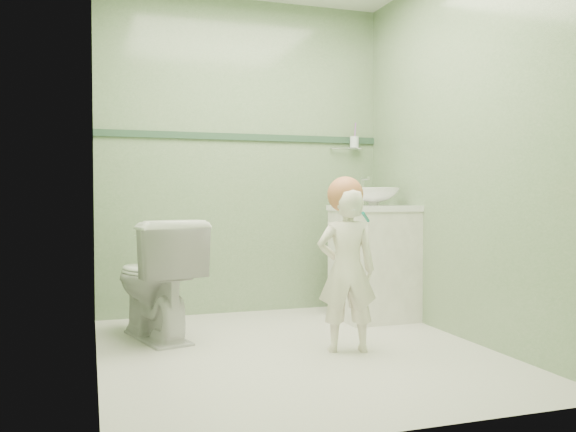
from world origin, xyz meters
name	(u,v)px	position (x,y,z in m)	size (l,w,h in m)	color
ground	(296,351)	(0.00, 0.00, 0.00)	(2.50, 2.50, 0.00)	silver
room_shell	(296,144)	(0.00, 0.00, 1.20)	(2.50, 2.54, 2.40)	gray
trim_stripe	(244,137)	(0.00, 1.24, 1.35)	(2.20, 0.02, 0.05)	#2E4D39
vanity	(374,264)	(0.84, 0.70, 0.40)	(0.52, 0.50, 0.80)	beige
counter	(374,208)	(0.84, 0.70, 0.81)	(0.54, 0.52, 0.04)	white
basin	(374,197)	(0.84, 0.70, 0.89)	(0.37, 0.37, 0.13)	white
faucet	(363,186)	(0.84, 0.89, 0.97)	(0.03, 0.13, 0.18)	silver
cup_holder	(353,142)	(0.89, 1.18, 1.33)	(0.26, 0.07, 0.21)	silver
toilet	(155,279)	(-0.74, 0.57, 0.38)	(0.42, 0.74, 0.76)	white
toddler	(347,270)	(0.28, -0.09, 0.47)	(0.34, 0.23, 0.94)	white
hair_cap	(345,195)	(0.28, -0.06, 0.91)	(0.21, 0.21, 0.21)	#C16E44
teal_toothbrush	(364,216)	(0.32, -0.23, 0.79)	(0.11, 0.14, 0.08)	#148175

